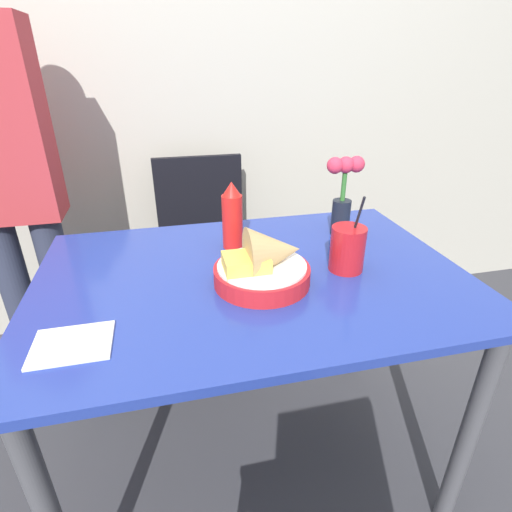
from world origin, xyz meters
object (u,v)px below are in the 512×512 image
ketchup_bottle (232,216)px  person_standing (8,179)px  food_basket (266,264)px  flower_vase (343,192)px  drink_cup (347,250)px  chair_far_window (204,241)px

ketchup_bottle → person_standing: (-0.72, 0.39, 0.06)m
food_basket → flower_vase: size_ratio=0.97×
food_basket → drink_cup: (0.24, 0.02, 0.00)m
food_basket → drink_cup: 0.24m
drink_cup → flower_vase: flower_vase is taller
person_standing → chair_far_window: bearing=16.1°
ketchup_bottle → person_standing: 0.82m
drink_cup → person_standing: bearing=148.5°
food_basket → ketchup_bottle: (-0.04, 0.24, 0.05)m
food_basket → person_standing: size_ratio=0.16×
person_standing → flower_vase: bearing=-18.8°
chair_far_window → drink_cup: 0.92m
flower_vase → person_standing: 1.15m
drink_cup → chair_far_window: bearing=111.6°
chair_far_window → drink_cup: drink_cup is taller
drink_cup → person_standing: person_standing is taller
chair_far_window → person_standing: person_standing is taller
ketchup_bottle → person_standing: person_standing is taller
flower_vase → ketchup_bottle: bearing=-176.9°
chair_far_window → ketchup_bottle: ketchup_bottle is taller
chair_far_window → flower_vase: flower_vase is taller
drink_cup → flower_vase: 0.27m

